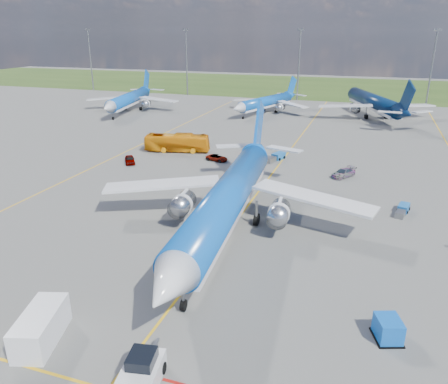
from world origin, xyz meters
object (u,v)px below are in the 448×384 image
(pushback_tug, at_px, (140,375))
(service_van, at_px, (41,327))
(service_car_c, at_px, (343,173))
(bg_jet_n, at_px, (372,117))
(baggage_tug_c, at_px, (276,157))
(bg_jet_nnw, at_px, (266,113))
(service_car_a, at_px, (130,160))
(service_car_b, at_px, (217,158))
(main_airliner, at_px, (227,232))
(apron_bus, at_px, (177,143))
(bg_jet_nw, at_px, (130,111))
(baggage_tug_w, at_px, (402,210))
(uld_container, at_px, (388,329))

(pushback_tug, xyz_separation_m, service_van, (-9.27, 1.62, 0.35))
(pushback_tug, xyz_separation_m, service_car_c, (9.29, 49.53, -0.19))
(bg_jet_n, height_order, pushback_tug, bg_jet_n)
(bg_jet_n, distance_m, baggage_tug_c, 52.50)
(bg_jet_nnw, relative_size, service_car_a, 8.47)
(baggage_tug_c, bearing_deg, service_car_b, -139.22)
(pushback_tug, bearing_deg, baggage_tug_c, 82.88)
(main_airliner, height_order, apron_bus, main_airliner)
(main_airliner, distance_m, service_car_a, 32.92)
(bg_jet_nnw, distance_m, baggage_tug_c, 47.97)
(bg_jet_nnw, bearing_deg, service_van, -67.70)
(apron_bus, height_order, service_car_c, apron_bus)
(bg_jet_n, bearing_deg, bg_jet_nw, -10.16)
(apron_bus, relative_size, service_car_c, 2.63)
(bg_jet_nw, height_order, bg_jet_nnw, bg_jet_nw)
(service_car_b, bearing_deg, baggage_tug_c, -55.95)
(bg_jet_nw, relative_size, main_airliner, 0.83)
(bg_jet_n, bearing_deg, main_airliner, 57.93)
(pushback_tug, relative_size, service_car_c, 1.38)
(bg_jet_nnw, distance_m, pushback_tug, 102.94)
(apron_bus, bearing_deg, baggage_tug_w, -127.50)
(bg_jet_nnw, distance_m, service_car_b, 50.12)
(service_car_a, bearing_deg, service_van, -101.58)
(bg_jet_nnw, distance_m, baggage_tug_w, 73.19)
(service_car_a, distance_m, service_car_c, 36.64)
(bg_jet_nnw, height_order, service_car_c, bg_jet_nnw)
(bg_jet_n, height_order, uld_container, bg_jet_n)
(main_airliner, height_order, uld_container, main_airliner)
(pushback_tug, xyz_separation_m, baggage_tug_c, (-3.08, 55.50, -0.34))
(main_airliner, bearing_deg, pushback_tug, -90.03)
(main_airliner, height_order, service_car_b, main_airliner)
(service_van, xyz_separation_m, baggage_tug_w, (26.92, 35.09, -0.79))
(uld_container, bearing_deg, service_car_c, 79.59)
(service_van, bearing_deg, bg_jet_nw, 99.82)
(service_car_c, bearing_deg, service_car_a, -141.31)
(bg_jet_nnw, height_order, service_van, bg_jet_nnw)
(service_car_b, relative_size, baggage_tug_w, 0.93)
(main_airliner, bearing_deg, service_van, -112.73)
(bg_jet_nw, xyz_separation_m, baggage_tug_w, (71.67, -54.99, 0.44))
(service_car_a, xyz_separation_m, baggage_tug_c, (24.02, 10.24, -0.15))
(bg_jet_nw, height_order, baggage_tug_c, bg_jet_nw)
(main_airliner, bearing_deg, bg_jet_nw, 123.03)
(pushback_tug, xyz_separation_m, service_car_b, (-13.03, 51.66, -0.31))
(bg_jet_n, relative_size, baggage_tug_c, 8.33)
(apron_bus, distance_m, service_car_a, 11.13)
(bg_jet_nw, distance_m, bg_jet_n, 68.14)
(bg_jet_n, distance_m, service_car_c, 56.16)
(bg_jet_nnw, bearing_deg, bg_jet_n, 26.15)
(pushback_tug, bearing_deg, service_car_b, 93.86)
(uld_container, distance_m, baggage_tug_w, 26.54)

